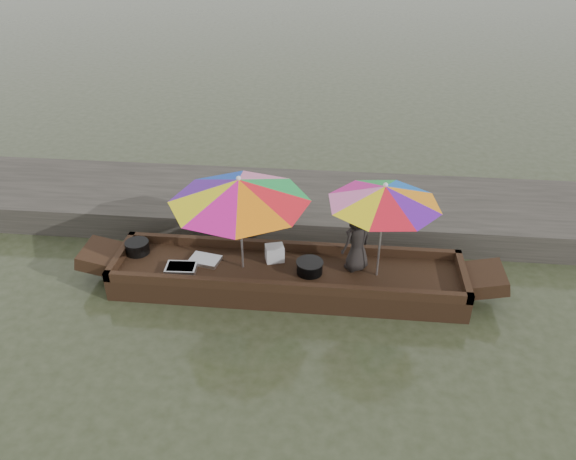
# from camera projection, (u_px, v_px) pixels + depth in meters

# --- Properties ---
(water) EXTENTS (80.00, 80.00, 0.00)m
(water) POSITION_uv_depth(u_px,v_px,m) (287.00, 288.00, 8.80)
(water) COLOR #2D341D
(water) RESTS_ON ground
(dock) EXTENTS (22.00, 2.20, 0.50)m
(dock) POSITION_uv_depth(u_px,v_px,m) (299.00, 207.00, 10.54)
(dock) COLOR #2D2B26
(dock) RESTS_ON ground
(boat_hull) EXTENTS (5.38, 1.20, 0.35)m
(boat_hull) POSITION_uv_depth(u_px,v_px,m) (287.00, 279.00, 8.71)
(boat_hull) COLOR black
(boat_hull) RESTS_ON water
(cooking_pot) EXTENTS (0.38, 0.38, 0.20)m
(cooking_pot) POSITION_uv_depth(u_px,v_px,m) (137.00, 247.00, 8.97)
(cooking_pot) COLOR black
(cooking_pot) RESTS_ON boat_hull
(tray_crayfish) EXTENTS (0.48, 0.35, 0.09)m
(tray_crayfish) POSITION_uv_depth(u_px,v_px,m) (181.00, 269.00, 8.56)
(tray_crayfish) COLOR silver
(tray_crayfish) RESTS_ON boat_hull
(tray_scallop) EXTENTS (0.52, 0.41, 0.06)m
(tray_scallop) POSITION_uv_depth(u_px,v_px,m) (205.00, 260.00, 8.78)
(tray_scallop) COLOR silver
(tray_scallop) RESTS_ON boat_hull
(charcoal_grill) EXTENTS (0.39, 0.39, 0.18)m
(charcoal_grill) POSITION_uv_depth(u_px,v_px,m) (310.00, 268.00, 8.50)
(charcoal_grill) COLOR black
(charcoal_grill) RESTS_ON boat_hull
(supply_bag) EXTENTS (0.33, 0.29, 0.26)m
(supply_bag) POSITION_uv_depth(u_px,v_px,m) (275.00, 253.00, 8.77)
(supply_bag) COLOR silver
(supply_bag) RESTS_ON boat_hull
(vendor) EXTENTS (0.59, 0.57, 1.01)m
(vendor) POSITION_uv_depth(u_px,v_px,m) (357.00, 240.00, 8.39)
(vendor) COLOR black
(vendor) RESTS_ON boat_hull
(umbrella_bow) EXTENTS (2.32, 2.32, 1.55)m
(umbrella_bow) POSITION_uv_depth(u_px,v_px,m) (241.00, 224.00, 8.27)
(umbrella_bow) COLOR green
(umbrella_bow) RESTS_ON boat_hull
(umbrella_stern) EXTENTS (2.01, 2.01, 1.55)m
(umbrella_stern) POSITION_uv_depth(u_px,v_px,m) (381.00, 231.00, 8.10)
(umbrella_stern) COLOR orange
(umbrella_stern) RESTS_ON boat_hull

